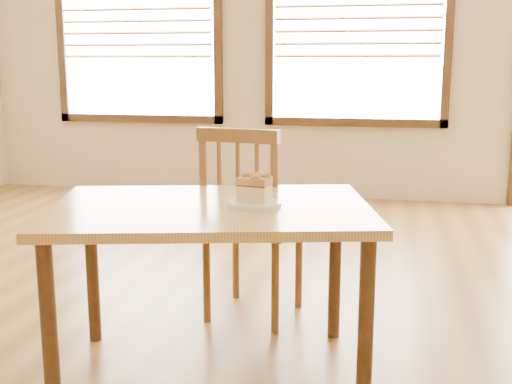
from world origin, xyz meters
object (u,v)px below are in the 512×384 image
plate (255,204)px  cake_slice (255,188)px  cafe_table_main (211,226)px  cafe_chair_main (251,222)px

plate → cake_slice: size_ratio=1.52×
cafe_table_main → plate: plate is taller
cafe_chair_main → cake_slice: size_ratio=7.08×
cake_slice → cafe_chair_main: bearing=113.9°
plate → cake_slice: bearing=76.3°
plate → cafe_chair_main: bearing=103.4°
cafe_chair_main → plate: size_ratio=4.66×
cafe_table_main → plate: bearing=-5.8°
cafe_chair_main → plate: bearing=113.7°
cafe_table_main → plate: (0.18, 0.02, 0.10)m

